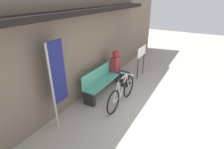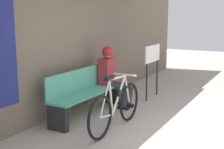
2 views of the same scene
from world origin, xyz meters
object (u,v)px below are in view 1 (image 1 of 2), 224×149
Objects in this scene: signboard at (141,54)px; bicycle at (122,93)px; banner_pole at (56,78)px; park_bench_near at (104,80)px; person_seated at (118,65)px.

bicycle is at bearing -173.84° from signboard.
banner_pole is at bearing 148.09° from bicycle.
park_bench_near is 0.79m from person_seated.
banner_pole is at bearing 169.24° from signboard.
banner_pole is 1.77× the size of signboard.
person_seated is at bearing -4.32° from banner_pole.
signboard is at bearing -19.41° from park_bench_near.
banner_pole is 3.60m from signboard.
signboard is (2.08, 0.22, 0.49)m from bicycle.
park_bench_near is at bearing 170.48° from person_seated.
person_seated is 0.58× the size of banner_pole.
bicycle is 0.80× the size of banner_pole.
signboard is (1.70, -0.60, 0.46)m from park_bench_near.
park_bench_near is 1.57× the size of person_seated.
park_bench_near is 1.15× the size of bicycle.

